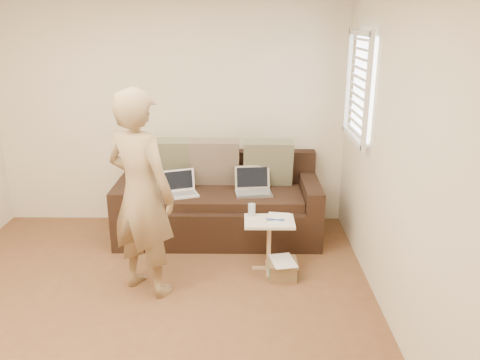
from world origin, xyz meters
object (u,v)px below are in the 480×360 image
Objects in this scene: person at (141,194)px; striped_box at (283,269)px; laptop_silver at (254,194)px; laptop_white at (181,195)px; drinking_glass at (252,210)px; side_table at (269,245)px; sofa at (219,200)px.

person is 6.77× the size of striped_box.
laptop_silver is 0.21× the size of person.
person is at bearing -120.36° from laptop_white.
drinking_glass is at bearing 138.58° from striped_box.
person is 3.52× the size of side_table.
person is (-0.98, -1.07, 0.39)m from laptop_silver.
laptop_white is at bearing 143.70° from drinking_glass.
laptop_white reaches higher than drinking_glass.
drinking_glass is (0.75, -0.55, 0.06)m from laptop_white.
side_table is 4.31× the size of drinking_glass.
laptop_silver is at bearing -15.85° from laptop_white.
laptop_white is (-0.40, -0.13, 0.10)m from sofa.
laptop_silver is (0.39, -0.08, 0.10)m from sofa.
drinking_glass is (-0.03, -0.60, 0.06)m from laptop_silver.
person reaches higher than drinking_glass.
laptop_white is 1.30× the size of striped_box.
sofa is 1.38m from person.
striped_box is at bearing -57.30° from laptop_white.
person is at bearing -161.97° from side_table.
laptop_white is at bearing 142.19° from striped_box.
side_table reaches higher than striped_box.
side_table is at bearing -85.84° from laptop_silver.
person reaches higher than laptop_silver.
person reaches higher than sofa.
sofa is at bearing 124.72° from striped_box.
sofa is at bearing 117.70° from drinking_glass.
striped_box is (0.26, -0.86, -0.44)m from laptop_silver.
person is 1.11m from drinking_glass.
laptop_white is at bearing 177.13° from laptop_silver.
sofa is 5.67× the size of laptop_silver.
person is (-0.20, -1.02, 0.39)m from laptop_white.
striped_box is (0.65, -0.94, -0.34)m from sofa.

